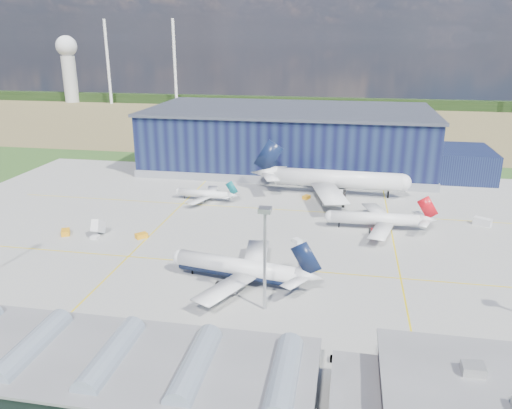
# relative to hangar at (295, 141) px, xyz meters

# --- Properties ---
(ground) EXTENTS (600.00, 600.00, 0.00)m
(ground) POSITION_rel_hangar_xyz_m (-2.81, -94.80, -11.62)
(ground) COLOR #2E5620
(ground) RESTS_ON ground
(apron) EXTENTS (220.00, 160.00, 0.08)m
(apron) POSITION_rel_hangar_xyz_m (-2.81, -84.80, -11.59)
(apron) COLOR gray
(apron) RESTS_ON ground
(farmland) EXTENTS (600.00, 220.00, 0.01)m
(farmland) POSITION_rel_hangar_xyz_m (-2.81, 125.20, -11.62)
(farmland) COLOR olive
(farmland) RESTS_ON ground
(treeline) EXTENTS (600.00, 8.00, 8.00)m
(treeline) POSITION_rel_hangar_xyz_m (-2.81, 205.20, -7.62)
(treeline) COLOR black
(treeline) RESTS_ON ground
(horizon_dressing) EXTENTS (440.20, 18.00, 70.00)m
(horizon_dressing) POSITION_rel_hangar_xyz_m (-194.11, 199.58, 22.58)
(horizon_dressing) COLOR white
(horizon_dressing) RESTS_ON ground
(hangar) EXTENTS (145.00, 62.00, 26.10)m
(hangar) POSITION_rel_hangar_xyz_m (0.00, 0.00, 0.00)
(hangar) COLOR #101437
(hangar) RESTS_ON ground
(glass_concourse) EXTENTS (78.00, 23.00, 8.60)m
(glass_concourse) POSITION_rel_hangar_xyz_m (-9.26, -154.80, -7.93)
(glass_concourse) COLOR black
(glass_concourse) RESTS_ON ground
(light_mast_center) EXTENTS (2.60, 2.60, 23.00)m
(light_mast_center) POSITION_rel_hangar_xyz_m (7.19, -124.80, 3.82)
(light_mast_center) COLOR #B3B5BA
(light_mast_center) RESTS_ON ground
(airliner_navy) EXTENTS (43.83, 43.16, 12.39)m
(airliner_navy) POSITION_rel_hangar_xyz_m (-1.28, -113.68, -5.42)
(airliner_navy) COLOR white
(airliner_navy) RESTS_ON ground
(airliner_red) EXTENTS (34.77, 34.06, 11.02)m
(airliner_red) POSITION_rel_hangar_xyz_m (32.17, -72.80, -6.11)
(airliner_red) COLOR white
(airliner_red) RESTS_ON ground
(airliner_widebody) EXTENTS (60.00, 58.76, 19.10)m
(airliner_widebody) POSITION_rel_hangar_xyz_m (19.92, -39.80, -2.07)
(airliner_widebody) COLOR white
(airliner_widebody) RESTS_ON ground
(airliner_regional) EXTENTS (26.06, 25.59, 7.83)m
(airliner_regional) POSITION_rel_hangar_xyz_m (-26.47, -54.80, -7.70)
(airliner_regional) COLOR white
(airliner_regional) RESTS_ON ground
(gse_tug_a) EXTENTS (3.81, 4.43, 1.58)m
(gse_tug_a) POSITION_rel_hangar_xyz_m (-57.47, -93.59, -10.83)
(gse_tug_a) COLOR orange
(gse_tug_a) RESTS_ON ground
(gse_tug_b) EXTENTS (3.90, 3.92, 1.44)m
(gse_tug_b) POSITION_rel_hangar_xyz_m (-34.53, -91.89, -10.90)
(gse_tug_b) COLOR orange
(gse_tug_b) RESTS_ON ground
(gse_van_b) EXTENTS (5.74, 4.68, 2.40)m
(gse_van_b) POSITION_rel_hangar_xyz_m (65.14, -63.14, -10.42)
(gse_van_b) COLOR silver
(gse_van_b) RESTS_ON ground
(gse_tug_c) EXTENTS (2.95, 3.55, 1.33)m
(gse_tug_c) POSITION_rel_hangar_xyz_m (9.33, -46.35, -10.95)
(gse_tug_c) COLOR orange
(gse_tug_c) RESTS_ON ground
(gse_cart_b) EXTENTS (3.14, 3.22, 1.17)m
(gse_cart_b) POSITION_rel_hangar_xyz_m (10.32, -87.22, -11.03)
(gse_cart_b) COLOR silver
(gse_cart_b) RESTS_ON ground
(airstair) EXTENTS (2.57, 5.67, 3.54)m
(airstair) POSITION_rel_hangar_xyz_m (-47.49, -92.35, -9.85)
(airstair) COLOR silver
(airstair) RESTS_ON ground
(car_b) EXTENTS (4.08, 1.62, 1.32)m
(car_b) POSITION_rel_hangar_xyz_m (23.77, -140.47, -10.96)
(car_b) COLOR #99999E
(car_b) RESTS_ON ground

